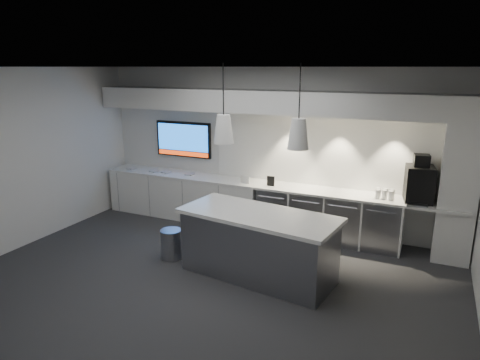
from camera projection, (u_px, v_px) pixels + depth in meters
The scene contains 27 objects.
floor at pixel (210, 279), 6.25m from camera, with size 7.00×7.00×0.00m, color #2F3032.
ceiling at pixel (205, 67), 5.48m from camera, with size 7.00×7.00×0.00m, color black.
wall_back at pixel (271, 149), 8.06m from camera, with size 7.00×7.00×0.00m, color white.
wall_front at pixel (67, 248), 3.67m from camera, with size 7.00×7.00×0.00m, color white.
wall_left at pixel (27, 158), 7.27m from camera, with size 7.00×7.00×0.00m, color white.
back_counter at pixel (264, 185), 7.94m from camera, with size 6.80×0.65×0.04m, color white.
left_base_cabinets at pixel (185, 196), 8.75m from camera, with size 3.30×0.63×0.86m, color white.
fridge_unit_a at pixel (277, 210), 7.95m from camera, with size 0.60×0.61×0.85m, color gray.
fridge_unit_b at pixel (310, 214), 7.70m from camera, with size 0.60×0.61×0.85m, color gray.
fridge_unit_c at pixel (345, 219), 7.45m from camera, with size 0.60×0.61×0.85m, color gray.
fridge_unit_d at pixel (382, 225), 7.20m from camera, with size 0.60×0.61×0.85m, color gray.
backsplash at pixel (335, 151), 7.55m from camera, with size 4.60×0.03×1.30m, color white.
soffit at pixel (266, 102), 7.57m from camera, with size 6.90×0.60×0.40m, color white.
column at pixel (459, 181), 6.57m from camera, with size 0.55×0.55×2.60m, color white.
wall_tv at pixel (183, 139), 8.76m from camera, with size 1.25×0.07×0.72m.
island at pixel (258, 244), 6.23m from camera, with size 2.41×1.29×0.97m.
bin at pixel (171, 244), 6.87m from camera, with size 0.34×0.34×0.48m, color gray.
coffee_machine at pixel (419, 182), 6.82m from camera, with size 0.49×0.65×0.77m.
sign_black at pixel (271, 181), 7.77m from camera, with size 0.14×0.02×0.18m, color black.
sign_white at pixel (245, 180), 7.94m from camera, with size 0.18×0.02×0.14m, color white.
cup_cluster at pixel (385, 194), 7.01m from camera, with size 0.29×0.19×0.16m, color white, non-canonical shape.
tray_a at pixel (131, 169), 9.05m from camera, with size 0.16×0.16×0.03m, color #AEAEAE.
tray_b at pixel (154, 171), 8.82m from camera, with size 0.16×0.16×0.03m, color #AEAEAE.
tray_c at pixel (166, 172), 8.75m from camera, with size 0.16×0.16×0.03m, color #AEAEAE.
tray_d at pixel (190, 174), 8.57m from camera, with size 0.16×0.16×0.03m, color #AEAEAE.
pendant_left at pixel (224, 129), 6.03m from camera, with size 0.28×0.28×1.11m.
pendant_right at pixel (298, 134), 5.59m from camera, with size 0.28×0.28×1.11m.
Camera 1 is at (2.76, -4.97, 3.00)m, focal length 32.00 mm.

